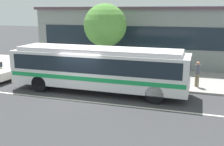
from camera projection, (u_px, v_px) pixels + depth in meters
ground_plane at (81, 96)px, 15.72m from camera, size 120.00×120.00×0.00m
sidewalk_slab at (114, 71)px, 21.74m from camera, size 60.00×8.00×0.12m
lane_stripe_center at (75, 100)px, 14.98m from camera, size 56.00×0.16×0.01m
transit_bus at (98, 67)px, 16.23m from camera, size 10.69×2.58×2.70m
pedestrian_waiting_near_sign at (198, 72)px, 17.01m from camera, size 0.48×0.48×1.63m
bus_stop_sign at (157, 63)px, 16.95m from camera, size 0.11×0.44×2.34m
street_tree_near_stop at (105, 25)px, 20.59m from camera, size 3.27×3.27×5.26m
station_building at (158, 35)px, 25.06m from camera, size 21.71×6.94×5.15m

